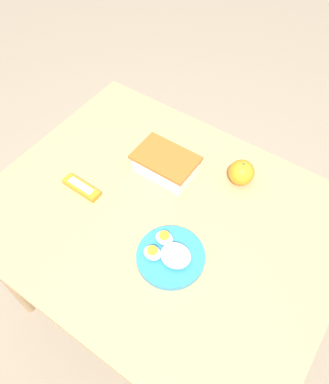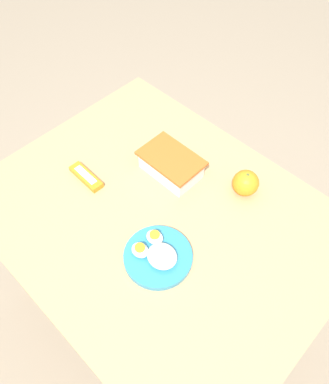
% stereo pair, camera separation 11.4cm
% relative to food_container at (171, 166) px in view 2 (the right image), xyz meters
% --- Properties ---
extents(ground_plane, '(10.00, 10.00, 0.00)m').
position_rel_food_container_xyz_m(ground_plane, '(0.09, -0.15, -0.76)').
color(ground_plane, gray).
extents(table, '(1.06, 0.83, 0.73)m').
position_rel_food_container_xyz_m(table, '(0.09, -0.15, -0.11)').
color(table, tan).
rests_on(table, ground_plane).
extents(food_container, '(0.20, 0.13, 0.07)m').
position_rel_food_container_xyz_m(food_container, '(0.00, 0.00, 0.00)').
color(food_container, white).
rests_on(food_container, table).
extents(orange_fruit, '(0.08, 0.08, 0.08)m').
position_rel_food_container_xyz_m(orange_fruit, '(0.22, 0.10, 0.01)').
color(orange_fruit, orange).
rests_on(orange_fruit, table).
extents(rice_plate, '(0.19, 0.19, 0.05)m').
position_rel_food_container_xyz_m(rice_plate, '(0.19, -0.25, -0.02)').
color(rice_plate, teal).
rests_on(rice_plate, table).
extents(candy_bar, '(0.13, 0.04, 0.02)m').
position_rel_food_container_xyz_m(candy_bar, '(-0.18, -0.21, -0.02)').
color(candy_bar, orange).
rests_on(candy_bar, table).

